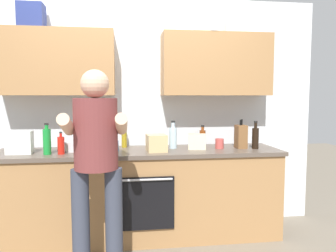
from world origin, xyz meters
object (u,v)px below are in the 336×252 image
(cup_ceramic, at_px, (219,144))
(knife_block, at_px, (241,136))
(cup_tea, at_px, (115,146))
(grocery_bag_produce, at_px, (19,143))
(person_standing, at_px, (96,156))
(mixing_bowl, at_px, (75,146))
(bottle_vinegar, at_px, (203,137))
(grocery_bag_bread, at_px, (156,143))
(bottle_water, at_px, (173,137))
(bottle_soy, at_px, (255,137))
(bottle_hotsauce, at_px, (61,145))
(bottle_oil, at_px, (124,138))
(grocery_bag_rice, at_px, (197,142))
(bottle_soda, at_px, (47,141))

(cup_ceramic, xyz_separation_m, knife_block, (0.23, 0.00, 0.07))
(cup_tea, bearing_deg, grocery_bag_produce, -177.75)
(person_standing, relative_size, mixing_bowl, 7.02)
(bottle_vinegar, xyz_separation_m, cup_tea, (-0.94, -0.22, -0.04))
(cup_ceramic, height_order, knife_block, knife_block)
(cup_ceramic, relative_size, grocery_bag_bread, 0.48)
(bottle_water, bearing_deg, grocery_bag_bread, -139.13)
(bottle_vinegar, xyz_separation_m, bottle_soy, (0.49, -0.26, 0.02))
(bottle_vinegar, bearing_deg, bottle_hotsauce, -167.22)
(bottle_water, bearing_deg, bottle_soy, -9.68)
(bottle_oil, height_order, bottle_hotsauce, bottle_oil)
(bottle_hotsauce, relative_size, bottle_soy, 0.73)
(cup_ceramic, distance_m, grocery_bag_rice, 0.24)
(mixing_bowl, xyz_separation_m, knife_block, (1.70, -0.07, 0.07))
(bottle_soda, bearing_deg, grocery_bag_bread, 2.10)
(grocery_bag_rice, height_order, grocery_bag_bread, grocery_bag_bread)
(cup_ceramic, bearing_deg, cup_tea, -179.30)
(person_standing, height_order, grocery_bag_rice, person_standing)
(grocery_bag_rice, bearing_deg, grocery_bag_bread, -168.38)
(cup_tea, xyz_separation_m, grocery_bag_produce, (-0.89, -0.03, 0.06))
(bottle_soy, bearing_deg, grocery_bag_rice, 173.71)
(person_standing, distance_m, bottle_vinegar, 1.39)
(bottle_vinegar, bearing_deg, bottle_soda, -168.38)
(bottle_vinegar, relative_size, bottle_soy, 0.79)
(bottle_water, bearing_deg, bottle_soda, -170.58)
(person_standing, distance_m, bottle_water, 1.06)
(person_standing, height_order, bottle_vinegar, person_standing)
(bottle_oil, height_order, cup_tea, bottle_oil)
(bottle_hotsauce, distance_m, grocery_bag_produce, 0.40)
(mixing_bowl, distance_m, knife_block, 1.70)
(bottle_hotsauce, distance_m, cup_ceramic, 1.57)
(mixing_bowl, relative_size, grocery_bag_rice, 1.32)
(cup_tea, bearing_deg, knife_block, 0.78)
(bottle_water, distance_m, cup_ceramic, 0.49)
(mixing_bowl, bearing_deg, cup_ceramic, -2.77)
(bottle_oil, relative_size, cup_tea, 2.38)
(cup_tea, height_order, mixing_bowl, cup_tea)
(bottle_vinegar, relative_size, grocery_bag_bread, 1.05)
(person_standing, xyz_separation_m, grocery_bag_rice, (0.96, 0.69, 0.00))
(bottle_hotsauce, bearing_deg, bottle_soda, 177.85)
(bottle_soy, relative_size, cup_tea, 2.80)
(person_standing, height_order, knife_block, person_standing)
(bottle_water, bearing_deg, knife_block, -6.38)
(cup_ceramic, relative_size, knife_block, 0.34)
(bottle_soda, height_order, bottle_hotsauce, bottle_soda)
(bottle_vinegar, xyz_separation_m, mixing_bowl, (-1.34, -0.13, -0.05))
(bottle_soy, relative_size, cup_ceramic, 2.80)
(bottle_vinegar, xyz_separation_m, bottle_soda, (-1.56, -0.32, 0.03))
(bottle_hotsauce, height_order, mixing_bowl, bottle_hotsauce)
(bottle_vinegar, height_order, bottle_water, bottle_water)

